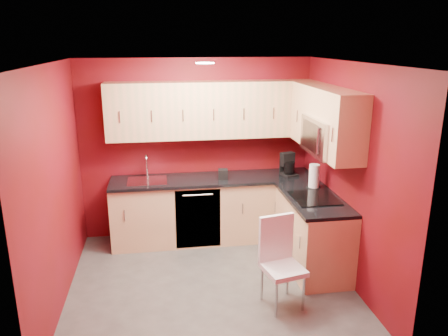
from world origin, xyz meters
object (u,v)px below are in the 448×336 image
object	(u,v)px
coffee_maker	(289,165)
dining_chair	(283,264)
microwave	(328,136)
napkin_holder	(223,174)
sink	(147,178)
paper_towel	(314,176)

from	to	relation	value
coffee_maker	dining_chair	bearing A→B (deg)	-122.92
microwave	dining_chair	bearing A→B (deg)	-133.16
coffee_maker	dining_chair	world-z (taller)	coffee_maker
dining_chair	coffee_maker	bearing A→B (deg)	59.35
napkin_holder	sink	bearing A→B (deg)	174.74
napkin_holder	dining_chair	size ratio (longest dim) A/B	0.14
microwave	napkin_holder	world-z (taller)	microwave
sink	dining_chair	xyz separation A→B (m)	(1.40, -1.74, -0.46)
dining_chair	paper_towel	bearing A→B (deg)	45.28
coffee_maker	napkin_holder	xyz separation A→B (m)	(-0.93, -0.02, -0.09)
microwave	napkin_holder	xyz separation A→B (m)	(-1.08, 0.91, -0.68)
sink	microwave	bearing A→B (deg)	-25.60
napkin_holder	paper_towel	xyz separation A→B (m)	(1.09, -0.54, 0.09)
paper_towel	dining_chair	distance (m)	1.44
coffee_maker	paper_towel	world-z (taller)	coffee_maker
coffee_maker	napkin_holder	bearing A→B (deg)	166.70
microwave	coffee_maker	size ratio (longest dim) A/B	2.42
microwave	dining_chair	size ratio (longest dim) A/B	0.79
coffee_maker	napkin_holder	world-z (taller)	coffee_maker
napkin_holder	dining_chair	world-z (taller)	napkin_holder
napkin_holder	coffee_maker	bearing A→B (deg)	1.37
microwave	dining_chair	distance (m)	1.55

